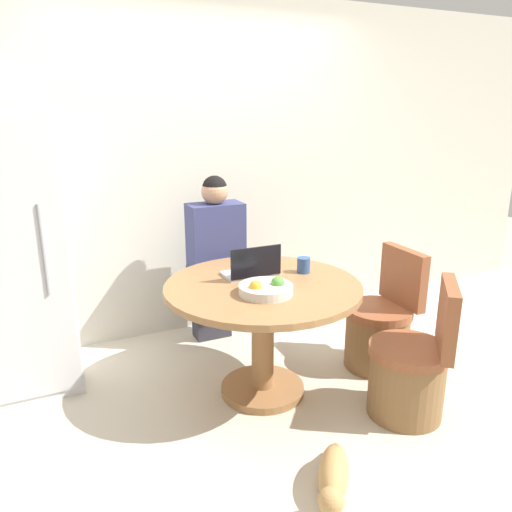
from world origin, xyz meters
The scene contains 11 objects.
ground_plane centered at (0.00, 0.00, 0.00)m, with size 12.00×12.00×0.00m, color beige.
wall_back centered at (0.00, 1.41, 1.30)m, with size 7.00×0.06×2.60m.
refrigerator centered at (-1.48, 1.02, 0.89)m, with size 0.73×0.70×1.79m.
dining_table centered at (-0.07, 0.22, 0.55)m, with size 1.20×1.20×0.74m.
chair_near_right_corner centered at (0.62, -0.36, 0.28)m, with size 0.54×0.54×0.84m.
chair_right_side centered at (0.83, 0.19, 0.28)m, with size 0.47×0.47×0.84m.
person_seated centered at (-0.08, 1.04, 0.71)m, with size 0.40×0.37×1.31m.
laptop centered at (-0.07, 0.38, 0.79)m, with size 0.34×0.21×0.21m.
fruit_bowl centered at (-0.13, 0.06, 0.78)m, with size 0.31×0.31×0.10m.
coffee_cup centered at (0.26, 0.31, 0.79)m, with size 0.08×0.08×0.10m.
cat centered at (-0.15, -0.72, 0.09)m, with size 0.36×0.45×0.18m.
Camera 1 is at (-1.31, -2.34, 1.78)m, focal length 35.00 mm.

